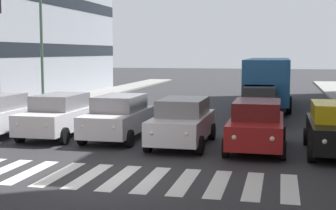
# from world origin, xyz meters

# --- Properties ---
(ground_plane) EXTENTS (180.00, 180.00, 0.00)m
(ground_plane) POSITION_xyz_m (0.00, 0.00, 0.00)
(ground_plane) COLOR #2D2D30
(crosswalk_markings) EXTENTS (10.35, 2.80, 0.01)m
(crosswalk_markings) POSITION_xyz_m (-0.00, 0.00, 0.00)
(crosswalk_markings) COLOR silver
(crosswalk_markings) RESTS_ON ground_plane
(car_1) EXTENTS (2.02, 4.44, 1.72)m
(car_1) POSITION_xyz_m (-3.88, -4.76, 0.89)
(car_1) COLOR maroon
(car_1) RESTS_ON ground_plane
(car_2) EXTENTS (2.02, 4.44, 1.72)m
(car_2) POSITION_xyz_m (-1.19, -4.95, 0.89)
(car_2) COLOR silver
(car_2) RESTS_ON ground_plane
(car_3) EXTENTS (2.02, 4.44, 1.72)m
(car_3) POSITION_xyz_m (1.51, -5.66, 0.89)
(car_3) COLOR silver
(car_3) RESTS_ON ground_plane
(car_4) EXTENTS (2.02, 4.44, 1.72)m
(car_4) POSITION_xyz_m (4.03, -5.63, 0.89)
(car_4) COLOR silver
(car_4) RESTS_ON ground_plane
(car_row2_0) EXTENTS (2.02, 4.44, 1.72)m
(car_row2_0) POSITION_xyz_m (-3.54, -13.29, 0.89)
(car_row2_0) COLOR black
(car_row2_0) RESTS_ON ground_plane
(car_row2_1) EXTENTS (2.02, 4.44, 1.72)m
(car_row2_1) POSITION_xyz_m (-3.65, -12.01, 0.89)
(car_row2_1) COLOR #474C51
(car_row2_1) RESTS_ON ground_plane
(bus_behind_traffic) EXTENTS (2.78, 10.50, 3.00)m
(bus_behind_traffic) POSITION_xyz_m (-3.88, -18.87, 1.86)
(bus_behind_traffic) COLOR #286BAD
(bus_behind_traffic) RESTS_ON ground_plane
(street_lamp_right) EXTENTS (3.47, 0.28, 7.98)m
(street_lamp_right) POSITION_xyz_m (8.25, -13.48, 5.03)
(street_lamp_right) COLOR #4C6B56
(street_lamp_right) RESTS_ON sidewalk_right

